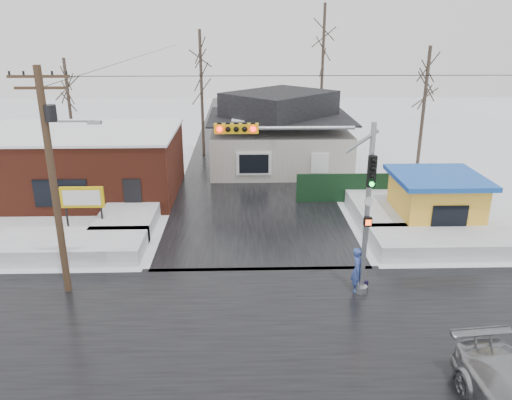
{
  "coord_description": "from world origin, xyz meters",
  "views": [
    {
      "loc": [
        -0.81,
        -14.82,
        10.34
      ],
      "look_at": [
        -0.2,
        5.98,
        3.0
      ],
      "focal_mm": 35.0,
      "sensor_mm": 36.0,
      "label": 1
    }
  ],
  "objects_px": {
    "utility_pole": "(54,171)",
    "kiosk": "(435,200)",
    "pedestrian": "(357,270)",
    "traffic_signal": "(328,187)",
    "marquee_sign": "(82,199)"
  },
  "relations": [
    {
      "from": "utility_pole",
      "to": "kiosk",
      "type": "bearing_deg",
      "value": 20.44
    },
    {
      "from": "kiosk",
      "to": "pedestrian",
      "type": "height_order",
      "value": "kiosk"
    },
    {
      "from": "utility_pole",
      "to": "kiosk",
      "type": "relative_size",
      "value": 1.96
    },
    {
      "from": "traffic_signal",
      "to": "marquee_sign",
      "type": "distance_m",
      "value": 13.42
    },
    {
      "from": "marquee_sign",
      "to": "pedestrian",
      "type": "distance_m",
      "value": 14.34
    },
    {
      "from": "utility_pole",
      "to": "marquee_sign",
      "type": "bearing_deg",
      "value": 100.13
    },
    {
      "from": "utility_pole",
      "to": "marquee_sign",
      "type": "distance_m",
      "value": 6.87
    },
    {
      "from": "marquee_sign",
      "to": "traffic_signal",
      "type": "bearing_deg",
      "value": -29.72
    },
    {
      "from": "pedestrian",
      "to": "marquee_sign",
      "type": "bearing_deg",
      "value": 80.07
    },
    {
      "from": "utility_pole",
      "to": "marquee_sign",
      "type": "height_order",
      "value": "utility_pole"
    },
    {
      "from": "traffic_signal",
      "to": "kiosk",
      "type": "distance_m",
      "value": 10.43
    },
    {
      "from": "traffic_signal",
      "to": "kiosk",
      "type": "relative_size",
      "value": 1.52
    },
    {
      "from": "utility_pole",
      "to": "kiosk",
      "type": "distance_m",
      "value": 18.95
    },
    {
      "from": "kiosk",
      "to": "utility_pole",
      "type": "bearing_deg",
      "value": -159.56
    },
    {
      "from": "utility_pole",
      "to": "pedestrian",
      "type": "height_order",
      "value": "utility_pole"
    }
  ]
}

